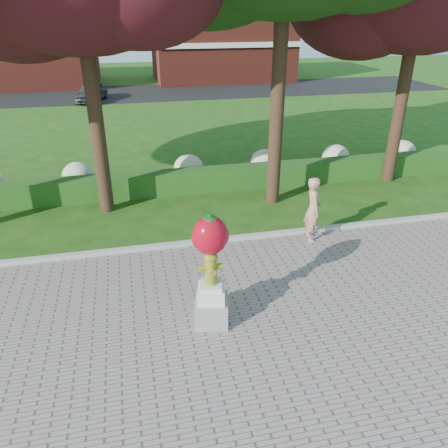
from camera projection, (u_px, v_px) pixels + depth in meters
The scene contains 10 objects.
ground at pixel (199, 313), 9.47m from camera, with size 100.00×100.00×0.00m, color #1B4812.
curb at pixel (180, 245), 12.06m from camera, with size 40.00×0.18×0.15m, color #ADADA5.
lawn_hedge at pixel (165, 183), 15.41m from camera, with size 24.00×0.70×0.80m, color #224A15.
hydrangea_row at pixel (177, 169), 16.33m from camera, with size 20.10×1.10×0.99m.
street at pixel (137, 93), 33.93m from camera, with size 50.00×8.00×0.02m, color black.
building_left at pixel (6, 41), 35.63m from camera, with size 14.00×8.00×7.00m, color maroon.
building_right at pixel (221, 42), 39.34m from camera, with size 12.00×8.00×6.40m, color maroon.
hydrant_sculpture at pixel (211, 268), 8.59m from camera, with size 0.80×0.80×2.49m.
woman at pixel (313, 209), 12.04m from camera, with size 0.67×0.44×1.85m, color tan.
parked_car at pixel (91, 92), 30.63m from camera, with size 1.53×3.80×1.29m, color #393C40.
Camera 1 is at (-1.16, -7.55, 5.95)m, focal length 35.00 mm.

